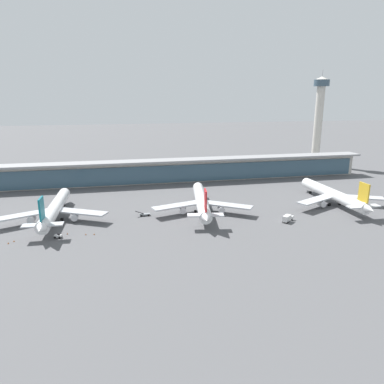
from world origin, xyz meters
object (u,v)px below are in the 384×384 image
Objects in this scene: control_tower at (319,114)px; safety_cone_echo at (14,241)px; airliner_right_stand at (334,195)px; service_truck_mid_apron_white at (58,236)px; service_truck_near_nose_grey at (144,214)px; safety_cone_alpha at (8,243)px; safety_cone_charlie at (86,234)px; safety_cone_delta at (94,234)px; service_truck_under_wing_white at (288,218)px; safety_cone_bravo at (67,234)px; airliner_left_stand at (54,209)px; airliner_centre_stand at (202,201)px.

control_tower is 240.00m from safety_cone_echo.
service_truck_mid_apron_white is at bearing -172.45° from airliner_right_stand.
service_truck_near_nose_grey reaches higher than safety_cone_alpha.
airliner_right_stand reaches higher than safety_cone_charlie.
service_truck_mid_apron_white is 13.87m from safety_cone_delta.
service_truck_mid_apron_white is at bearing 179.08° from service_truck_under_wing_white.
service_truck_under_wing_white is at bearing -1.72° from safety_cone_charlie.
service_truck_near_nose_grey is 36.90m from safety_cone_bravo.
safety_cone_delta is (-22.07, -19.78, -0.49)m from service_truck_near_nose_grey.
safety_cone_echo is at bearing -117.54° from airliner_left_stand.
airliner_right_stand reaches higher than service_truck_under_wing_white.
safety_cone_alpha is at bearing -179.75° from service_truck_under_wing_white.
airliner_left_stand is at bearing 178.21° from airliner_centre_stand.
safety_cone_delta is at bearing 1.50° from safety_cone_echo.
airliner_right_stand is 89.75× the size of safety_cone_bravo.
service_truck_near_nose_grey is at bearing 160.71° from service_truck_under_wing_white.
airliner_centre_stand is at bearing 177.54° from airliner_right_stand.
airliner_right_stand is 0.84× the size of control_tower.
service_truck_under_wing_white is 10.23× the size of safety_cone_alpha.
airliner_right_stand is 89.75× the size of safety_cone_delta.
service_truck_under_wing_white is (62.26, -21.79, 0.88)m from service_truck_near_nose_grey.
service_truck_near_nose_grey is 9.77× the size of safety_cone_alpha.
airliner_centre_stand is 89.73× the size of safety_cone_echo.
service_truck_mid_apron_white reaches higher than safety_cone_charlie.
service_truck_mid_apron_white is at bearing -150.64° from service_truck_near_nose_grey.
airliner_centre_stand is 89.73× the size of safety_cone_bravo.
airliner_left_stand is 1.00× the size of airliner_right_stand.
airliner_right_stand reaches higher than service_truck_mid_apron_white.
safety_cone_delta is 30.13m from safety_cone_echo.
safety_cone_echo is (-19.37, -3.72, 0.00)m from safety_cone_bravo.
service_truck_mid_apron_white is (-63.79, -20.68, -4.41)m from airliner_centre_stand.
airliner_right_stand is at bearing 7.45° from safety_cone_alpha.
safety_cone_charlie is at bearing -55.96° from airliner_left_stand.
service_truck_under_wing_white is at bearing -19.29° from service_truck_near_nose_grey.
airliner_centre_stand reaches higher than safety_cone_alpha.
airliner_left_stand reaches higher than service_truck_under_wing_white.
control_tower is 106.57× the size of safety_cone_delta.
safety_cone_delta is (-84.33, 2.01, -1.37)m from service_truck_under_wing_white.
service_truck_mid_apron_white is (-98.18, 1.58, -0.82)m from service_truck_under_wing_white.
airliner_centre_stand is 19.28× the size of service_truck_mid_apron_white.
safety_cone_echo is (-201.64, -123.77, -40.31)m from control_tower.
airliner_left_stand is 1.00× the size of airliner_centre_stand.
safety_cone_echo is at bearing -165.27° from airliner_centre_stand.
airliner_centre_stand is at bearing -1.79° from airliner_left_stand.
airliner_centre_stand is 89.73× the size of safety_cone_charlie.
airliner_left_stand is 9.21× the size of service_truck_near_nose_grey.
control_tower is 106.57× the size of safety_cone_bravo.
control_tower is (189.55, 100.60, 35.35)m from airliner_left_stand.
service_truck_mid_apron_white reaches higher than safety_cone_bravo.
safety_cone_alpha is 1.00× the size of safety_cone_bravo.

